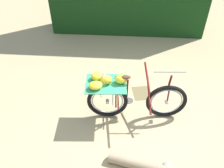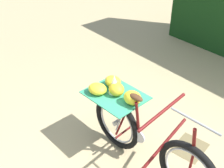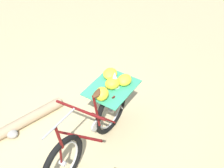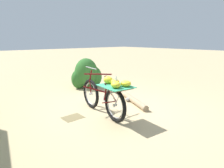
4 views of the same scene
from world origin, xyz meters
TOP-DOWN VIEW (x-y plane):
  - bicycle at (0.24, 0.25)m, footprint 0.75×1.80m
  - leaf_litter_patch at (0.85, -0.15)m, footprint 0.44×0.36m

SIDE VIEW (x-z plane):
  - leaf_litter_patch at x=0.85m, z-range 0.00..0.01m
  - bicycle at x=0.24m, z-range -0.01..1.02m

